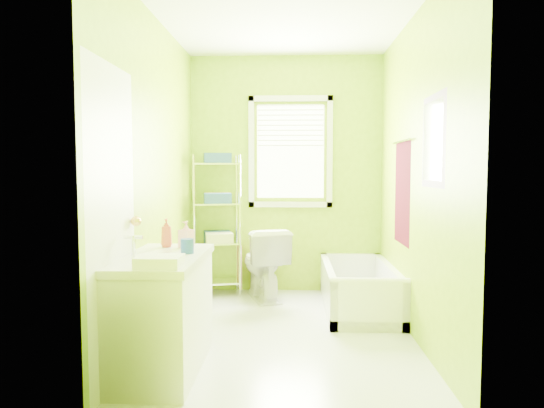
{
  "coord_description": "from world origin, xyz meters",
  "views": [
    {
      "loc": [
        0.07,
        -3.93,
        1.35
      ],
      "look_at": [
        -0.1,
        0.25,
        1.06
      ],
      "focal_mm": 32.0,
      "sensor_mm": 36.0,
      "label": 1
    }
  ],
  "objects_px": {
    "wire_shelf_unit": "(218,209)",
    "bathtub": "(359,295)",
    "toilet": "(263,263)",
    "vanity": "(163,309)"
  },
  "relations": [
    {
      "from": "wire_shelf_unit",
      "to": "bathtub",
      "type": "bearing_deg",
      "value": -20.27
    },
    {
      "from": "toilet",
      "to": "vanity",
      "type": "distance_m",
      "value": 1.94
    },
    {
      "from": "toilet",
      "to": "vanity",
      "type": "bearing_deg",
      "value": 55.13
    },
    {
      "from": "bathtub",
      "to": "vanity",
      "type": "bearing_deg",
      "value": -135.68
    },
    {
      "from": "bathtub",
      "to": "vanity",
      "type": "distance_m",
      "value": 2.14
    },
    {
      "from": "toilet",
      "to": "wire_shelf_unit",
      "type": "height_order",
      "value": "wire_shelf_unit"
    },
    {
      "from": "vanity",
      "to": "toilet",
      "type": "bearing_deg",
      "value": 73.0
    },
    {
      "from": "toilet",
      "to": "vanity",
      "type": "xyz_separation_m",
      "value": [
        -0.57,
        -1.86,
        0.04
      ]
    },
    {
      "from": "bathtub",
      "to": "vanity",
      "type": "relative_size",
      "value": 1.37
    },
    {
      "from": "bathtub",
      "to": "wire_shelf_unit",
      "type": "xyz_separation_m",
      "value": [
        -1.44,
        0.53,
        0.78
      ]
    }
  ]
}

